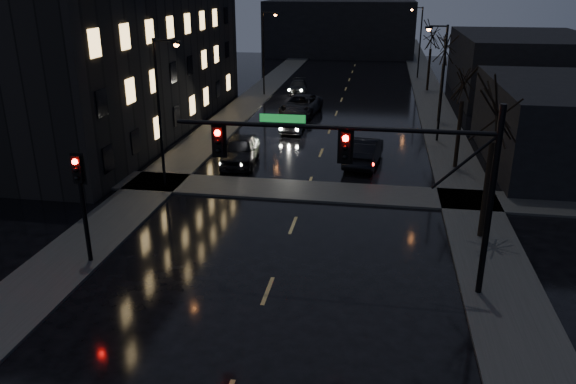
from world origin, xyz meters
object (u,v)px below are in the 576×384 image
at_px(oncoming_car_b, 294,121).
at_px(oncoming_car_d, 298,86).
at_px(oncoming_car_a, 240,150).
at_px(lead_car, 364,151).
at_px(oncoming_car_c, 301,105).

xyz_separation_m(oncoming_car_b, oncoming_car_d, (-1.92, 15.46, -0.09)).
xyz_separation_m(oncoming_car_a, lead_car, (7.58, 1.15, -0.01)).
bearing_deg(oncoming_car_d, lead_car, -78.52).
distance_m(oncoming_car_a, lead_car, 7.67).
height_order(oncoming_car_b, oncoming_car_c, oncoming_car_c).
bearing_deg(lead_car, oncoming_car_a, 15.66).
relative_size(oncoming_car_c, lead_car, 1.14).
relative_size(oncoming_car_b, oncoming_car_c, 0.75).
distance_m(oncoming_car_c, oncoming_car_d, 10.00).
bearing_deg(oncoming_car_c, oncoming_car_d, 106.24).
height_order(oncoming_car_b, lead_car, lead_car).
height_order(oncoming_car_a, lead_car, oncoming_car_a).
bearing_deg(oncoming_car_d, oncoming_car_a, -96.78).
height_order(oncoming_car_a, oncoming_car_c, oncoming_car_a).
height_order(oncoming_car_c, lead_car, lead_car).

